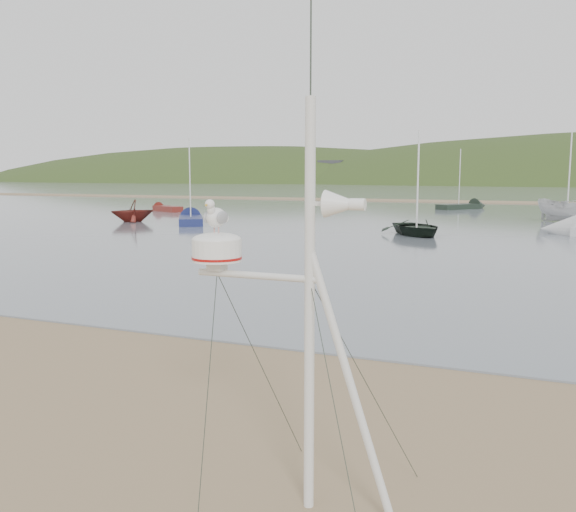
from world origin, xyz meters
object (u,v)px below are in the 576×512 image
at_px(sailboat_dark_mid, 470,206).
at_px(boat_dark, 417,197).
at_px(mast_rig, 302,394).
at_px(boat_red, 132,201).
at_px(boat_white, 569,189).
at_px(dinghy_red_far, 162,208).
at_px(sailboat_blue_near, 191,218).

bearing_deg(sailboat_dark_mid, boat_dark, -89.95).
relative_size(mast_rig, boat_red, 1.71).
relative_size(boat_white, dinghy_red_far, 0.99).
bearing_deg(boat_dark, boat_red, 139.40).
relative_size(boat_dark, boat_white, 0.93).
bearing_deg(sailboat_blue_near, boat_white, 21.48).
xyz_separation_m(boat_white, dinghy_red_far, (-34.04, 0.52, -2.07)).
bearing_deg(boat_red, sailboat_blue_near, 55.45).
xyz_separation_m(mast_rig, sailboat_blue_near, (-20.70, 31.78, -0.93)).
relative_size(dinghy_red_far, sailboat_dark_mid, 0.74).
distance_m(boat_white, sailboat_blue_near, 26.65).
height_order(mast_rig, boat_red, mast_rig).
bearing_deg(boat_red, boat_white, 58.99).
xyz_separation_m(boat_dark, sailboat_blue_near, (-16.61, 3.32, -1.89)).
height_order(boat_dark, sailboat_blue_near, sailboat_blue_near).
relative_size(boat_white, sailboat_blue_near, 0.73).
bearing_deg(sailboat_dark_mid, sailboat_blue_near, -123.70).
relative_size(mast_rig, boat_dark, 1.18).
relative_size(boat_red, boat_white, 0.65).
relative_size(sailboat_blue_near, sailboat_dark_mid, 1.01).
relative_size(boat_dark, sailboat_blue_near, 0.68).
height_order(mast_rig, boat_dark, mast_rig).
bearing_deg(dinghy_red_far, boat_white, -0.88).
xyz_separation_m(mast_rig, boat_white, (4.03, 41.51, 1.13)).
xyz_separation_m(boat_red, dinghy_red_far, (-5.26, 11.52, -1.25)).
height_order(mast_rig, sailboat_blue_near, sailboat_blue_near).
bearing_deg(dinghy_red_far, sailboat_dark_mid, 29.45).
height_order(mast_rig, boat_white, mast_rig).
relative_size(mast_rig, dinghy_red_far, 1.09).
distance_m(mast_rig, sailboat_blue_near, 37.94).
xyz_separation_m(boat_red, boat_white, (28.78, 11.00, 0.82)).
relative_size(boat_dark, dinghy_red_far, 0.92).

